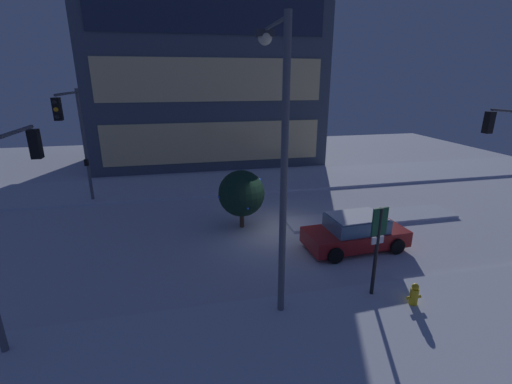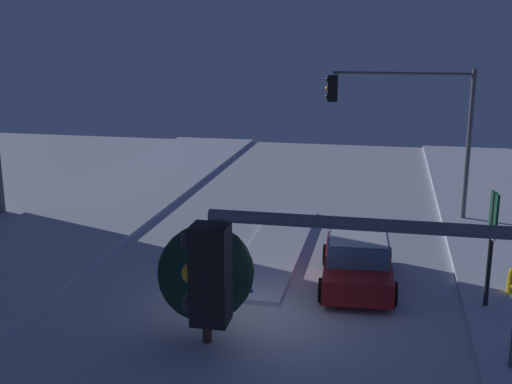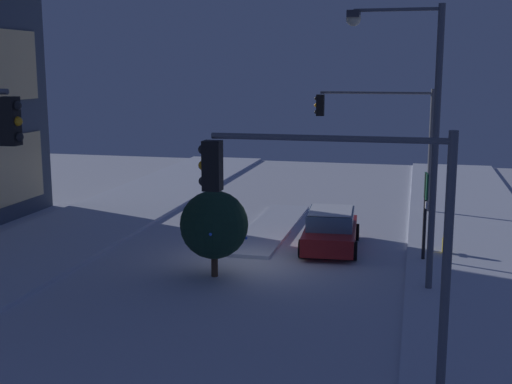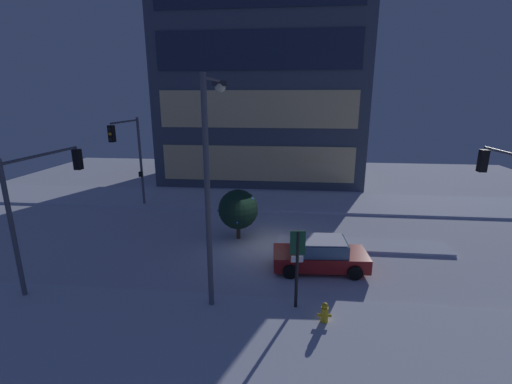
% 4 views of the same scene
% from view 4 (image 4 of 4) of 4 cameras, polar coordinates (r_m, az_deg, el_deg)
% --- Properties ---
extents(ground, '(52.00, 52.00, 0.00)m').
position_cam_4_polar(ground, '(19.17, 1.39, -8.51)').
color(ground, silver).
extents(curb_strip_near, '(52.00, 5.20, 0.14)m').
position_cam_4_polar(curb_strip_near, '(12.23, -1.82, -23.40)').
color(curb_strip_near, silver).
rests_on(curb_strip_near, ground).
extents(curb_strip_far, '(52.00, 5.20, 0.14)m').
position_cam_4_polar(curb_strip_far, '(26.69, 2.75, -1.47)').
color(curb_strip_far, silver).
rests_on(curb_strip_far, ground).
extents(median_strip, '(9.00, 1.80, 0.14)m').
position_cam_4_polar(median_strip, '(19.67, 16.90, -8.35)').
color(median_strip, silver).
rests_on(median_strip, ground).
extents(office_tower_main, '(18.27, 11.85, 31.83)m').
position_cam_4_polar(office_tower_main, '(36.18, 1.24, 28.26)').
color(office_tower_main, '#424C5B').
rests_on(office_tower_main, ground).
extents(car_near, '(4.46, 2.28, 1.49)m').
position_cam_4_polar(car_near, '(16.53, 10.47, -10.11)').
color(car_near, maroon).
rests_on(car_near, ground).
extents(traffic_light_corner_far_left, '(0.32, 4.06, 6.43)m').
position_cam_4_polar(traffic_light_corner_far_left, '(24.97, -19.97, 6.59)').
color(traffic_light_corner_far_left, '#565960').
rests_on(traffic_light_corner_far_left, ground).
extents(traffic_light_corner_near_left, '(0.32, 4.95, 5.59)m').
position_cam_4_polar(traffic_light_corner_near_left, '(17.32, -31.33, 0.46)').
color(traffic_light_corner_near_left, '#565960').
rests_on(traffic_light_corner_near_left, ground).
extents(street_lamp_arched, '(0.56, 2.79, 8.49)m').
position_cam_4_polar(street_lamp_arched, '(12.61, -7.34, 4.81)').
color(street_lamp_arched, '#565960').
rests_on(street_lamp_arched, ground).
extents(fire_hydrant, '(0.48, 0.26, 0.87)m').
position_cam_4_polar(fire_hydrant, '(13.02, 11.18, -19.10)').
color(fire_hydrant, gold).
rests_on(fire_hydrant, ground).
extents(parking_info_sign, '(0.55, 0.14, 3.17)m').
position_cam_4_polar(parking_info_sign, '(12.84, 6.77, -11.09)').
color(parking_info_sign, black).
rests_on(parking_info_sign, ground).
extents(decorated_tree_median, '(2.25, 2.21, 2.84)m').
position_cam_4_polar(decorated_tree_median, '(19.32, -2.94, -2.87)').
color(decorated_tree_median, '#473323').
rests_on(decorated_tree_median, ground).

